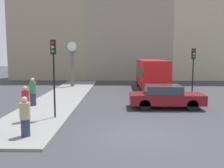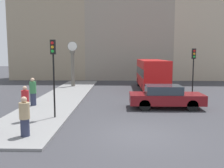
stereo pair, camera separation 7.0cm
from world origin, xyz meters
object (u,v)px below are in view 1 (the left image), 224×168
Objects in this scene: traffic_light_near at (54,63)px; pedestrian_red_top at (26,104)px; sedan_car at (165,97)px; pedestrian_green_hoodie at (33,92)px; pedestrian_tan_coat at (25,117)px; bus_distant at (151,73)px; traffic_light_far at (193,64)px; street_clock at (72,65)px.

traffic_light_near is 2.53m from pedestrian_red_top.
sedan_car is 1.14× the size of traffic_light_near.
sedan_car is 8.66m from pedestrian_green_hoodie.
pedestrian_green_hoodie is 1.10× the size of pedestrian_tan_coat.
traffic_light_near is at bearing -120.17° from bus_distant.
pedestrian_red_top is (-7.87, -12.22, -0.64)m from bus_distant.
bus_distant is at bearing 64.08° from pedestrian_tan_coat.
traffic_light_near is 10.49m from traffic_light_far.
pedestrian_green_hoodie is (-2.21, 3.04, -2.03)m from traffic_light_near.
traffic_light_near reaches higher than traffic_light_far.
sedan_car is 1.00× the size of street_clock.
traffic_light_near is 2.26× the size of pedestrian_green_hoodie.
pedestrian_red_top is at bearing -89.36° from street_clock.
street_clock is 16.13m from pedestrian_tan_coat.
pedestrian_tan_coat reaches higher than sedan_car.
pedestrian_tan_coat is (-9.34, -8.64, -1.85)m from traffic_light_far.
traffic_light_far reaches higher than sedan_car.
sedan_car is 2.82× the size of pedestrian_tan_coat.
sedan_car is 8.57m from pedestrian_red_top.
bus_distant is at bearing -10.89° from street_clock.
pedestrian_green_hoodie is at bearing -136.64° from bus_distant.
sedan_car is at bearing -133.72° from traffic_light_far.
traffic_light_near is 3.79m from pedestrian_tan_coat.
pedestrian_tan_coat is at bearing -137.24° from traffic_light_far.
pedestrian_red_top is at bearing -122.76° from bus_distant.
pedestrian_red_top is at bearing -145.97° from traffic_light_near.
traffic_light_near is at bearing 34.03° from pedestrian_red_top.
pedestrian_green_hoodie is (-0.81, -9.88, -1.34)m from street_clock.
traffic_light_far is 2.13× the size of pedestrian_green_hoodie.
street_clock is 2.82× the size of pedestrian_tan_coat.
traffic_light_near is at bearing -148.23° from traffic_light_far.
traffic_light_near is 2.48× the size of pedestrian_tan_coat.
street_clock is at bearing 90.64° from pedestrian_red_top.
traffic_light_near is 4.27m from pedestrian_green_hoodie.
sedan_car is 1.21× the size of traffic_light_far.
sedan_car is at bearing -91.21° from bus_distant.
traffic_light_far reaches higher than bus_distant.
traffic_light_far reaches higher than pedestrian_red_top.
sedan_car is 9.15m from pedestrian_tan_coat.
pedestrian_green_hoodie is at bearing -94.69° from street_clock.
pedestrian_tan_coat is at bearing -97.81° from traffic_light_near.
pedestrian_red_top is (-10.16, -6.36, -1.77)m from traffic_light_far.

